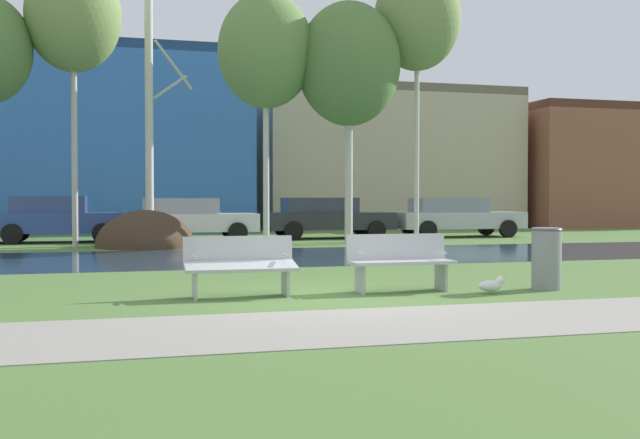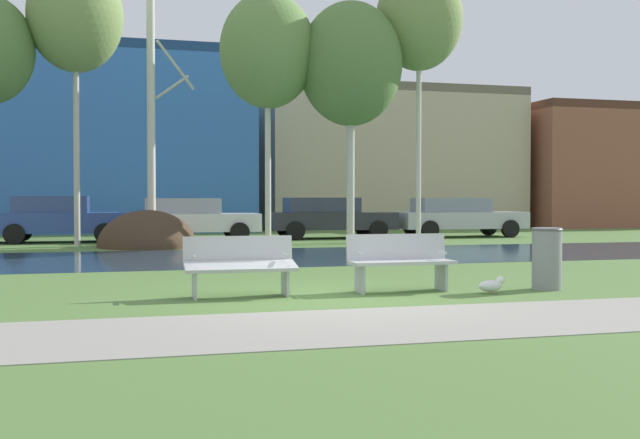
{
  "view_description": "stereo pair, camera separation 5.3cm",
  "coord_description": "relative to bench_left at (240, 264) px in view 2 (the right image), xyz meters",
  "views": [
    {
      "loc": [
        -3.05,
        -10.34,
        1.42
      ],
      "look_at": [
        0.05,
        0.83,
        1.1
      ],
      "focal_mm": 42.88,
      "sensor_mm": 36.0,
      "label": 1
    },
    {
      "loc": [
        -3.0,
        -10.36,
        1.42
      ],
      "look_at": [
        0.05,
        0.83,
        1.1
      ],
      "focal_mm": 42.88,
      "sensor_mm": 36.0,
      "label": 2
    }
  ],
  "objects": [
    {
      "name": "ground_plane",
      "position": [
        1.23,
        9.48,
        -0.47
      ],
      "size": [
        120.0,
        120.0,
        0.0
      ],
      "primitive_type": "plane",
      "color": "#517538"
    },
    {
      "name": "paved_path_strip",
      "position": [
        1.23,
        -2.81,
        -0.47
      ],
      "size": [
        60.0,
        2.37,
        0.01
      ],
      "primitive_type": "cube",
      "color": "gray",
      "rests_on": "ground"
    },
    {
      "name": "river_band",
      "position": [
        1.23,
        7.36,
        -0.47
      ],
      "size": [
        80.0,
        6.0,
        0.01
      ],
      "primitive_type": "cube",
      "color": "#284256",
      "rests_on": "ground"
    },
    {
      "name": "soil_mound",
      "position": [
        -0.79,
        12.15,
        -0.47
      ],
      "size": [
        2.89,
        3.48,
        2.16
      ],
      "primitive_type": "ellipsoid",
      "color": "#423021",
      "rests_on": "ground"
    },
    {
      "name": "bench_left",
      "position": [
        0.0,
        0.0,
        0.0
      ],
      "size": [
        1.61,
        0.59,
        0.87
      ],
      "color": "#B2B5B7",
      "rests_on": "ground"
    },
    {
      "name": "bench_right",
      "position": [
        2.46,
        0.0,
        0.0
      ],
      "size": [
        1.61,
        0.59,
        0.87
      ],
      "color": "#B2B5B7",
      "rests_on": "ground"
    },
    {
      "name": "trash_bin",
      "position": [
        4.75,
        -0.38,
        0.03
      ],
      "size": [
        0.48,
        0.48,
        0.96
      ],
      "color": "gray",
      "rests_on": "ground"
    },
    {
      "name": "seagull",
      "position": [
        3.66,
        -0.65,
        -0.34
      ],
      "size": [
        0.45,
        0.17,
        0.26
      ],
      "color": "white",
      "rests_on": "ground"
    },
    {
      "name": "birch_left",
      "position": [
        -2.77,
        12.61,
        6.25
      ],
      "size": [
        2.74,
        2.74,
        8.65
      ],
      "color": "#BCB7A8",
      "rests_on": "ground"
    },
    {
      "name": "birch_center_left",
      "position": [
        -0.56,
        13.29,
        3.48
      ],
      "size": [
        1.46,
        2.48,
        7.77
      ],
      "color": "beige",
      "rests_on": "ground"
    },
    {
      "name": "birch_center",
      "position": [
        2.99,
        12.86,
        5.59
      ],
      "size": [
        3.03,
        3.03,
        7.89
      ],
      "color": "beige",
      "rests_on": "ground"
    },
    {
      "name": "birch_center_right",
      "position": [
        5.58,
        12.41,
        5.21
      ],
      "size": [
        3.29,
        3.29,
        7.68
      ],
      "color": "beige",
      "rests_on": "ground"
    },
    {
      "name": "birch_right",
      "position": [
        7.94,
        12.46,
        6.8
      ],
      "size": [
        2.82,
        2.82,
        9.36
      ],
      "color": "beige",
      "rests_on": "ground"
    },
    {
      "name": "parked_sedan_second_blue",
      "position": [
        -3.43,
        15.18,
        0.32
      ],
      "size": [
        4.12,
        2.08,
        1.5
      ],
      "color": "#2D4793",
      "rests_on": "ground"
    },
    {
      "name": "parked_hatch_third_white",
      "position": [
        0.73,
        14.9,
        0.29
      ],
      "size": [
        4.43,
        2.17,
        1.43
      ],
      "color": "silver",
      "rests_on": "ground"
    },
    {
      "name": "parked_wagon_fourth_dark",
      "position": [
        5.66,
        15.27,
        0.3
      ],
      "size": [
        4.55,
        2.1,
        1.45
      ],
      "color": "#282B30",
      "rests_on": "ground"
    },
    {
      "name": "parked_suv_fifth_silver",
      "position": [
        10.55,
        14.97,
        0.29
      ],
      "size": [
        4.77,
        2.09,
        1.44
      ],
      "color": "#B2B5BC",
      "rests_on": "ground"
    },
    {
      "name": "building_blue_store",
      "position": [
        -3.94,
        24.35,
        3.44
      ],
      "size": [
        16.17,
        7.64,
        7.82
      ],
      "color": "#3870C6",
      "rests_on": "ground"
    },
    {
      "name": "building_beige_block",
      "position": [
        11.25,
        24.92,
        2.89
      ],
      "size": [
        12.4,
        6.73,
        6.73
      ],
      "color": "#BCAD8E",
      "rests_on": "ground"
    },
    {
      "name": "building_brick_low",
      "position": [
        24.03,
        24.36,
        2.58
      ],
      "size": [
        12.12,
        7.66,
        6.1
      ],
      "color": "brown",
      "rests_on": "ground"
    }
  ]
}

